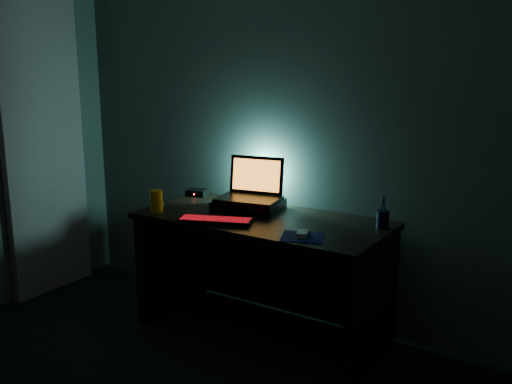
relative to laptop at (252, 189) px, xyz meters
The scene contains 11 objects.
room 1.83m from the laptop, 84.35° to the right, with size 3.50×4.00×2.50m.
desk 0.43m from the laptop, 31.17° to the right, with size 1.50×0.70×0.75m.
curtain 1.60m from the laptop, 166.86° to the right, with size 0.06×0.65×2.30m, color beige.
riser 0.10m from the laptop, 79.70° to the right, with size 0.40×0.30×0.06m, color black.
laptop is the anchor object (origin of this frame).
keyboard 0.42m from the laptop, 88.18° to the right, with size 0.44×0.28×0.03m.
mousepad 0.69m from the laptop, 33.75° to the right, with size 0.22×0.20×0.00m, color navy.
mouse 0.69m from the laptop, 33.75° to the right, with size 0.06×0.09×0.03m, color #A09FA5.
pen_cup 0.86m from the laptop, ahead, with size 0.07×0.07×0.10m, color black.
juice_glass 0.60m from the laptop, 137.98° to the right, with size 0.08×0.08×0.14m, color gold.
router 0.52m from the laptop, behind, with size 0.16×0.14×0.04m.
Camera 1 is at (1.74, -1.14, 1.64)m, focal length 40.00 mm.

